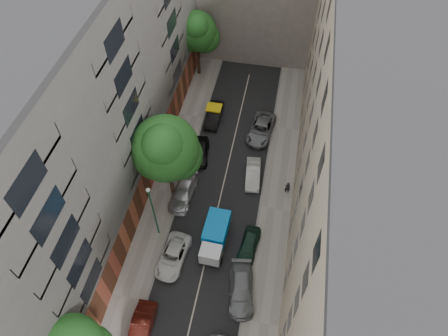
% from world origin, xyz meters
% --- Properties ---
extents(ground, '(120.00, 120.00, 0.00)m').
position_xyz_m(ground, '(0.00, 0.00, 0.00)').
color(ground, '#4C4C49').
rests_on(ground, ground).
extents(road_surface, '(8.00, 44.00, 0.02)m').
position_xyz_m(road_surface, '(0.00, 0.00, 0.01)').
color(road_surface, black).
rests_on(road_surface, ground).
extents(sidewalk_left, '(3.00, 44.00, 0.15)m').
position_xyz_m(sidewalk_left, '(-5.50, 0.00, 0.07)').
color(sidewalk_left, gray).
rests_on(sidewalk_left, ground).
extents(sidewalk_right, '(3.00, 44.00, 0.15)m').
position_xyz_m(sidewalk_right, '(5.50, 0.00, 0.07)').
color(sidewalk_right, gray).
rests_on(sidewalk_right, ground).
extents(building_left, '(8.00, 44.00, 20.00)m').
position_xyz_m(building_left, '(-11.00, 0.00, 10.00)').
color(building_left, '#4B4946').
rests_on(building_left, ground).
extents(building_right, '(8.00, 44.00, 20.00)m').
position_xyz_m(building_right, '(11.00, 0.00, 10.00)').
color(building_right, '#C0B295').
rests_on(building_right, ground).
extents(tarp_truck, '(2.11, 4.95, 2.26)m').
position_xyz_m(tarp_truck, '(0.51, -4.64, 1.24)').
color(tarp_truck, black).
rests_on(tarp_truck, ground).
extents(car_left_1, '(1.66, 4.46, 1.46)m').
position_xyz_m(car_left_1, '(-3.60, -13.40, 0.73)').
color(car_left_1, '#4B150F').
rests_on(car_left_1, ground).
extents(car_left_2, '(2.60, 4.89, 1.31)m').
position_xyz_m(car_left_2, '(-2.80, -6.93, 0.65)').
color(car_left_2, white).
rests_on(car_left_2, ground).
extents(car_left_3, '(2.19, 4.94, 1.41)m').
position_xyz_m(car_left_3, '(-3.60, -0.20, 0.70)').
color(car_left_3, silver).
rests_on(car_left_3, ground).
extents(car_left_4, '(2.16, 4.27, 1.39)m').
position_xyz_m(car_left_4, '(-3.10, 5.29, 0.70)').
color(car_left_4, black).
rests_on(car_left_4, ground).
extents(car_left_5, '(1.58, 4.43, 1.46)m').
position_xyz_m(car_left_5, '(-2.80, 11.00, 0.73)').
color(car_left_5, black).
rests_on(car_left_5, ground).
extents(car_right_1, '(2.79, 5.22, 1.44)m').
position_xyz_m(car_right_1, '(3.60, -8.80, 0.72)').
color(car_right_1, slate).
rests_on(car_right_1, ground).
extents(car_right_2, '(1.98, 4.03, 1.32)m').
position_xyz_m(car_right_2, '(3.60, -4.60, 0.66)').
color(car_right_2, '#152F23').
rests_on(car_right_2, ground).
extents(car_right_3, '(1.84, 4.22, 1.35)m').
position_xyz_m(car_right_3, '(2.80, 3.40, 0.67)').
color(car_right_3, silver).
rests_on(car_right_3, ground).
extents(car_right_4, '(3.11, 5.62, 1.49)m').
position_xyz_m(car_right_4, '(2.80, 9.80, 0.74)').
color(car_right_4, slate).
rests_on(car_right_4, ground).
extents(tree_mid, '(6.06, 5.90, 10.26)m').
position_xyz_m(tree_mid, '(-4.50, -0.41, 7.03)').
color(tree_mid, '#382619').
rests_on(tree_mid, sidewalk_left).
extents(tree_far, '(5.04, 4.73, 8.66)m').
position_xyz_m(tree_far, '(-6.30, 18.68, 6.02)').
color(tree_far, '#382619').
rests_on(tree_far, sidewalk_left).
extents(lamp_post, '(0.36, 0.36, 7.03)m').
position_xyz_m(lamp_post, '(-4.83, -4.63, 4.43)').
color(lamp_post, '#1B603C').
rests_on(lamp_post, sidewalk_left).
extents(pedestrian, '(0.60, 0.42, 1.54)m').
position_xyz_m(pedestrian, '(6.40, 2.16, 0.92)').
color(pedestrian, black).
rests_on(pedestrian, sidewalk_right).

